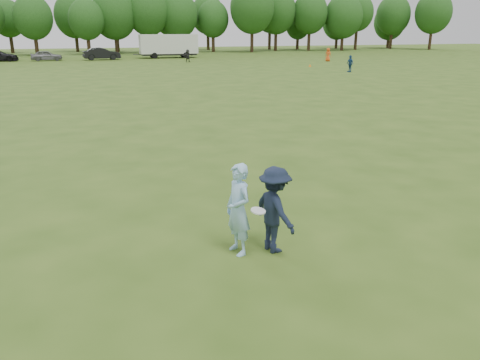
{
  "coord_description": "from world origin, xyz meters",
  "views": [
    {
      "loc": [
        -2.25,
        -7.96,
        4.0
      ],
      "look_at": [
        0.47,
        0.53,
        1.1
      ],
      "focal_mm": 35.0,
      "sensor_mm": 36.0,
      "label": 1
    }
  ],
  "objects": [
    {
      "name": "car_f",
      "position": [
        -0.19,
        58.72,
        0.79
      ],
      "size": [
        4.95,
        2.25,
        1.57
      ],
      "primitive_type": "imported",
      "rotation": [
        0.0,
        0.0,
        1.7
      ],
      "color": "black",
      "rests_on": "ground"
    },
    {
      "name": "treeline",
      "position": [
        2.81,
        76.9,
        6.26
      ],
      "size": [
        130.35,
        18.39,
        11.74
      ],
      "color": "#332114",
      "rests_on": "ground"
    },
    {
      "name": "player_far_b",
      "position": [
        21.79,
        32.57,
        0.78
      ],
      "size": [
        0.48,
        0.96,
        1.57
      ],
      "primitive_type": "imported",
      "rotation": [
        0.0,
        0.0,
        -1.46
      ],
      "color": "navy",
      "rests_on": "ground"
    },
    {
      "name": "defender",
      "position": [
        0.81,
        -0.53,
        0.82
      ],
      "size": [
        0.84,
        1.17,
        1.64
      ],
      "primitive_type": "imported",
      "rotation": [
        0.0,
        0.0,
        1.81
      ],
      "color": "#171F33",
      "rests_on": "ground"
    },
    {
      "name": "player_far_c",
      "position": [
        27.09,
        46.97,
        0.83
      ],
      "size": [
        0.91,
        0.96,
        1.65
      ],
      "primitive_type": "imported",
      "rotation": [
        0.0,
        0.0,
        2.22
      ],
      "color": "#ED561B",
      "rests_on": "ground"
    },
    {
      "name": "disc_in_play",
      "position": [
        0.41,
        -0.73,
        0.92
      ],
      "size": [
        0.32,
        0.32,
        0.09
      ],
      "color": "white",
      "rests_on": "ground"
    },
    {
      "name": "cargo_trailer",
      "position": [
        9.05,
        60.42,
        1.78
      ],
      "size": [
        9.0,
        2.75,
        3.2
      ],
      "color": "silver",
      "rests_on": "ground"
    },
    {
      "name": "thrower",
      "position": [
        0.14,
        -0.42,
        0.86
      ],
      "size": [
        0.55,
        0.71,
        1.72
      ],
      "primitive_type": "imported",
      "rotation": [
        0.0,
        0.0,
        -1.32
      ],
      "color": "#99C8ED",
      "rests_on": "ground"
    },
    {
      "name": "car_e",
      "position": [
        -7.06,
        59.0,
        0.66
      ],
      "size": [
        3.89,
        1.67,
        1.31
      ],
      "primitive_type": "imported",
      "rotation": [
        0.0,
        0.0,
        1.6
      ],
      "color": "slate",
      "rests_on": "ground"
    },
    {
      "name": "ground",
      "position": [
        0.0,
        0.0,
        0.0
      ],
      "size": [
        200.0,
        200.0,
        0.0
      ],
      "primitive_type": "plane",
      "color": "#325016",
      "rests_on": "ground"
    },
    {
      "name": "field_cone",
      "position": [
        21.1,
        39.76,
        0.15
      ],
      "size": [
        0.28,
        0.28,
        0.3
      ],
      "primitive_type": "cone",
      "color": "orange",
      "rests_on": "ground"
    },
    {
      "name": "player_far_d",
      "position": [
        9.85,
        51.09,
        0.76
      ],
      "size": [
        1.46,
        0.61,
        1.53
      ],
      "primitive_type": "imported",
      "rotation": [
        0.0,
        0.0,
        0.11
      ],
      "color": "#262626",
      "rests_on": "ground"
    }
  ]
}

